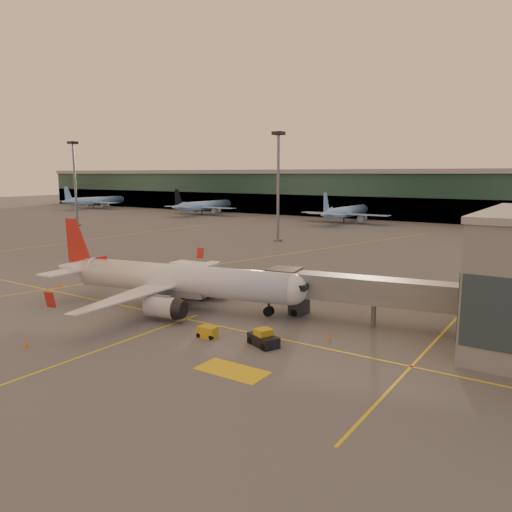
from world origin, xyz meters
The scene contains 16 objects.
ground centered at (0.00, 0.00, 0.00)m, with size 600.00×600.00×0.00m, color #4C4F54.
taxi_markings centered at (-7.32, 44.49, 0.01)m, with size 100.12×173.00×0.01m.
terminal centered at (0.00, 141.79, 8.76)m, with size 400.00×20.00×17.60m.
mast_west_far centered at (-90.00, 62.00, 14.86)m, with size 2.40×2.40×25.60m.
mast_west_near centered at (-20.00, 66.00, 14.86)m, with size 2.40×2.40×25.60m.
distant_aircraft_row centered at (10.83, 118.00, 0.00)m, with size 350.00×34.00×13.00m.
main_airplane centered at (0.49, 7.89, 3.35)m, with size 33.87×30.78×10.30m.
jet_bridge centered at (24.51, 14.44, 3.59)m, with size 25.17×7.35×5.33m.
catering_truck centered at (-0.85, 13.17, 2.58)m, with size 5.99×2.94×4.53m.
gpu_cart centered at (10.99, 1.41, 0.54)m, with size 1.97×1.24×1.11m.
pushback_tug centered at (16.85, 2.48, 0.66)m, with size 3.58×2.80×1.63m.
cone_nose centered at (21.13, 8.06, 0.25)m, with size 0.41×0.41×0.53m.
cone_tail centered at (-20.80, 6.97, 0.28)m, with size 0.46×0.46×0.59m.
cone_wing_right centered at (-1.33, -10.13, 0.28)m, with size 0.45×0.45×0.57m.
cone_wing_left centered at (0.25, 26.42, 0.26)m, with size 0.42×0.42×0.54m.
cone_fwd centered at (17.01, 4.12, 0.25)m, with size 0.41×0.41×0.52m.
Camera 1 is at (41.15, -35.24, 15.97)m, focal length 35.00 mm.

